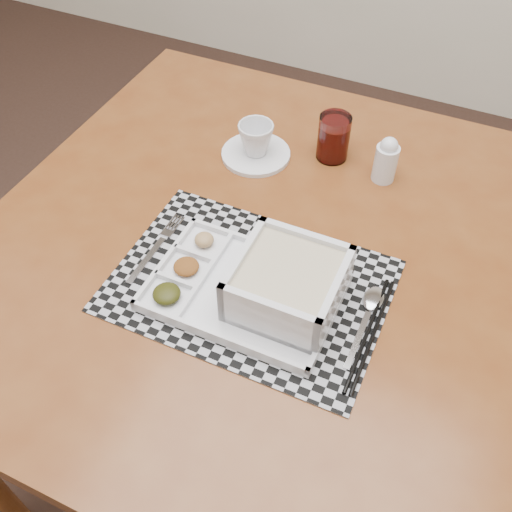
{
  "coord_description": "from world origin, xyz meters",
  "views": [
    {
      "loc": [
        1.11,
        -0.11,
        1.61
      ],
      "look_at": [
        0.84,
        0.49,
        0.86
      ],
      "focal_mm": 40.0,
      "sensor_mm": 36.0,
      "label": 1
    }
  ],
  "objects_px": {
    "dining_table": "(271,272)",
    "cup": "(256,139)",
    "juice_glass": "(333,139)",
    "serving_tray": "(274,287)",
    "creamer_bottle": "(386,160)"
  },
  "relations": [
    {
      "from": "cup",
      "to": "juice_glass",
      "type": "distance_m",
      "value": 0.16
    },
    {
      "from": "juice_glass",
      "to": "cup",
      "type": "bearing_deg",
      "value": -155.89
    },
    {
      "from": "juice_glass",
      "to": "serving_tray",
      "type": "bearing_deg",
      "value": -84.1
    },
    {
      "from": "dining_table",
      "to": "serving_tray",
      "type": "bearing_deg",
      "value": -65.04
    },
    {
      "from": "juice_glass",
      "to": "dining_table",
      "type": "bearing_deg",
      "value": -92.76
    },
    {
      "from": "dining_table",
      "to": "creamer_bottle",
      "type": "relative_size",
      "value": 10.77
    },
    {
      "from": "cup",
      "to": "dining_table",
      "type": "bearing_deg",
      "value": -38.91
    },
    {
      "from": "dining_table",
      "to": "serving_tray",
      "type": "xyz_separation_m",
      "value": [
        0.06,
        -0.12,
        0.12
      ]
    },
    {
      "from": "dining_table",
      "to": "creamer_bottle",
      "type": "xyz_separation_m",
      "value": [
        0.14,
        0.27,
        0.13
      ]
    },
    {
      "from": "cup",
      "to": "juice_glass",
      "type": "height_order",
      "value": "juice_glass"
    },
    {
      "from": "cup",
      "to": "creamer_bottle",
      "type": "height_order",
      "value": "creamer_bottle"
    },
    {
      "from": "creamer_bottle",
      "to": "serving_tray",
      "type": "bearing_deg",
      "value": -101.41
    },
    {
      "from": "dining_table",
      "to": "cup",
      "type": "height_order",
      "value": "cup"
    },
    {
      "from": "cup",
      "to": "creamer_bottle",
      "type": "relative_size",
      "value": 0.75
    },
    {
      "from": "dining_table",
      "to": "creamer_bottle",
      "type": "height_order",
      "value": "creamer_bottle"
    }
  ]
}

